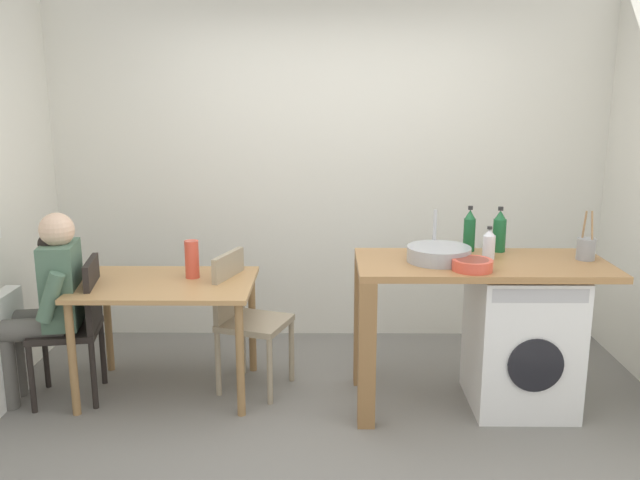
{
  "coord_description": "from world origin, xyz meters",
  "views": [
    {
      "loc": [
        -0.02,
        -3.38,
        1.93
      ],
      "look_at": [
        -0.05,
        0.45,
        1.06
      ],
      "focal_mm": 37.5,
      "sensor_mm": 36.0,
      "label": 1
    }
  ],
  "objects": [
    {
      "name": "seated_person",
      "position": [
        -1.73,
        0.53,
        0.67
      ],
      "size": [
        0.53,
        0.53,
        1.2
      ],
      "rotation": [
        0.0,
        0.0,
        1.74
      ],
      "color": "#595651",
      "rests_on": "ground_plane"
    },
    {
      "name": "chair_person_seat",
      "position": [
        -1.57,
        0.56,
        0.51
      ],
      "size": [
        0.46,
        0.46,
        0.9
      ],
      "rotation": [
        0.0,
        0.0,
        1.74
      ],
      "color": "black",
      "rests_on": "ground_plane"
    },
    {
      "name": "vase",
      "position": [
        -0.88,
        0.75,
        0.86
      ],
      "size": [
        0.09,
        0.09,
        0.24
      ],
      "primitive_type": "cylinder",
      "color": "#D84C38",
      "rests_on": "dining_table"
    },
    {
      "name": "tap",
      "position": [
        0.65,
        0.67,
        1.06
      ],
      "size": [
        0.02,
        0.02,
        0.28
      ],
      "primitive_type": "cylinder",
      "color": "#B2B2B7",
      "rests_on": "kitchen_counter"
    },
    {
      "name": "dining_table",
      "position": [
        -1.03,
        0.65,
        0.64
      ],
      "size": [
        1.1,
        0.76,
        0.74
      ],
      "color": "tan",
      "rests_on": "ground_plane"
    },
    {
      "name": "chair_opposite",
      "position": [
        -0.55,
        0.72,
        0.51
      ],
      "size": [
        0.51,
        0.51,
        0.9
      ],
      "rotation": [
        0.0,
        0.0,
        -1.9
      ],
      "color": "gray",
      "rests_on": "ground_plane"
    },
    {
      "name": "sink_basin",
      "position": [
        0.65,
        0.49,
        0.97
      ],
      "size": [
        0.38,
        0.38,
        0.09
      ],
      "primitive_type": "cylinder",
      "color": "#9EA0A5",
      "rests_on": "kitchen_counter"
    },
    {
      "name": "scissors",
      "position": [
        0.87,
        0.39,
        0.92
      ],
      "size": [
        0.15,
        0.06,
        0.01
      ],
      "color": "#B2B2B7",
      "rests_on": "kitchen_counter"
    },
    {
      "name": "wall_back",
      "position": [
        0.0,
        1.75,
        1.35
      ],
      "size": [
        4.6,
        0.1,
        2.7
      ],
      "primitive_type": "cube",
      "color": "silver",
      "rests_on": "ground_plane"
    },
    {
      "name": "ground_plane",
      "position": [
        0.0,
        0.0,
        0.0
      ],
      "size": [
        5.46,
        5.46,
        0.0
      ],
      "primitive_type": "plane",
      "color": "slate"
    },
    {
      "name": "utensil_crock",
      "position": [
        1.55,
        0.54,
        0.99
      ],
      "size": [
        0.11,
        0.11,
        0.3
      ],
      "color": "gray",
      "rests_on": "kitchen_counter"
    },
    {
      "name": "kitchen_counter",
      "position": [
        0.71,
        0.49,
        0.76
      ],
      "size": [
        1.5,
        0.68,
        0.92
      ],
      "color": "#9E7042",
      "rests_on": "ground_plane"
    },
    {
      "name": "washing_machine",
      "position": [
        1.18,
        0.49,
        0.43
      ],
      "size": [
        0.6,
        0.61,
        0.86
      ],
      "color": "white",
      "rests_on": "ground_plane"
    },
    {
      "name": "bottle_clear_small",
      "position": [
        1.07,
        0.74,
        1.05
      ],
      "size": [
        0.08,
        0.08,
        0.29
      ],
      "color": "#19592D",
      "rests_on": "kitchen_counter"
    },
    {
      "name": "mixing_bowl",
      "position": [
        0.81,
        0.29,
        0.96
      ],
      "size": [
        0.23,
        0.23,
        0.06
      ],
      "color": "#D84C38",
      "rests_on": "kitchen_counter"
    },
    {
      "name": "bottle_squat_brown",
      "position": [
        0.97,
        0.56,
        1.01
      ],
      "size": [
        0.08,
        0.08,
        0.2
      ],
      "color": "silver",
      "rests_on": "kitchen_counter"
    },
    {
      "name": "bottle_tall_green",
      "position": [
        0.89,
        0.75,
        1.05
      ],
      "size": [
        0.07,
        0.07,
        0.29
      ],
      "color": "#19592D",
      "rests_on": "kitchen_counter"
    }
  ]
}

